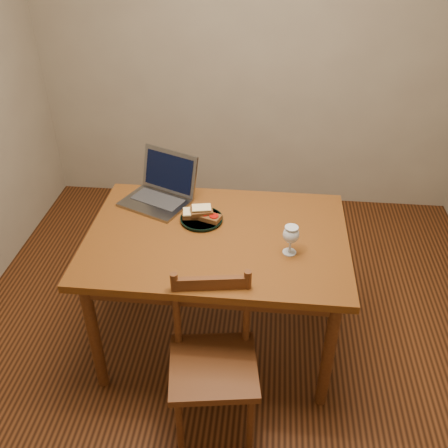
# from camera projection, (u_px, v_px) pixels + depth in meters

# --- Properties ---
(floor) EXTENTS (3.20, 3.20, 0.02)m
(floor) POSITION_uv_depth(u_px,v_px,m) (232.00, 339.00, 2.91)
(floor) COLOR black
(floor) RESTS_ON ground
(back_wall) EXTENTS (3.20, 0.02, 2.60)m
(back_wall) POSITION_uv_depth(u_px,v_px,m) (254.00, 36.00, 3.49)
(back_wall) COLOR gray
(back_wall) RESTS_ON floor
(table) EXTENTS (1.30, 0.90, 0.74)m
(table) POSITION_uv_depth(u_px,v_px,m) (217.00, 249.00, 2.54)
(table) COLOR #52300D
(table) RESTS_ON floor
(chair) EXTENTS (0.44, 0.43, 0.42)m
(chair) POSITION_uv_depth(u_px,v_px,m) (213.00, 355.00, 2.22)
(chair) COLOR #42200D
(chair) RESTS_ON floor
(plate) EXTENTS (0.22, 0.22, 0.02)m
(plate) POSITION_uv_depth(u_px,v_px,m) (202.00, 219.00, 2.59)
(plate) COLOR black
(plate) RESTS_ON table
(sandwich_cheese) EXTENTS (0.13, 0.09, 0.04)m
(sandwich_cheese) POSITION_uv_depth(u_px,v_px,m) (195.00, 213.00, 2.58)
(sandwich_cheese) COLOR #381E0C
(sandwich_cheese) RESTS_ON plate
(sandwich_tomato) EXTENTS (0.13, 0.10, 0.04)m
(sandwich_tomato) POSITION_uv_depth(u_px,v_px,m) (209.00, 217.00, 2.56)
(sandwich_tomato) COLOR #381E0C
(sandwich_tomato) RESTS_ON plate
(sandwich_top) EXTENTS (0.13, 0.09, 0.03)m
(sandwich_top) POSITION_uv_depth(u_px,v_px,m) (202.00, 210.00, 2.56)
(sandwich_top) COLOR #381E0C
(sandwich_top) RESTS_ON plate
(milk_glass) EXTENTS (0.08, 0.08, 0.15)m
(milk_glass) POSITION_uv_depth(u_px,v_px,m) (291.00, 240.00, 2.33)
(milk_glass) COLOR white
(milk_glass) RESTS_ON table
(laptop) EXTENTS (0.44, 0.43, 0.25)m
(laptop) POSITION_uv_depth(u_px,v_px,m) (162.00, 188.00, 2.74)
(laptop) COLOR slate
(laptop) RESTS_ON table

